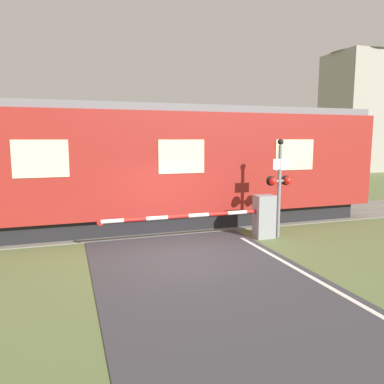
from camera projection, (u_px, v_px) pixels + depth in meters
ground_plane at (184, 255)px, 9.92m from camera, size 80.00×80.00×0.00m
track_bed at (153, 225)px, 13.32m from camera, size 36.00×3.20×0.13m
train at (169, 165)px, 13.21m from camera, size 15.00×3.03×4.15m
crossing_barrier at (254, 216)px, 11.44m from camera, size 5.34×0.44×1.34m
signal_post at (280, 182)px, 11.49m from camera, size 0.82×0.26×3.05m
distant_building at (355, 108)px, 35.35m from camera, size 5.37×5.37×11.70m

